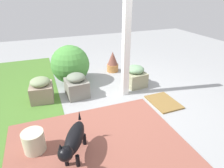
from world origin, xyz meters
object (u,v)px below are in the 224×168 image
(stone_planter_far, at_px, (41,90))
(terracotta_pot_spiky, at_px, (113,62))
(round_shrub, at_px, (70,64))
(stone_planter_nearest, at_px, (135,76))
(stone_planter_mid, at_px, (77,85))
(ceramic_urn, at_px, (34,142))
(porch_pillar, at_px, (126,38))
(doormat, at_px, (164,102))
(dog, at_px, (74,140))

(stone_planter_far, relative_size, terracotta_pot_spiky, 0.90)
(round_shrub, height_order, terracotta_pot_spiky, round_shrub)
(stone_planter_nearest, xyz_separation_m, stone_planter_mid, (0.00, 1.31, 0.00))
(ceramic_urn, bearing_deg, porch_pillar, -59.88)
(doormat, bearing_deg, stone_planter_mid, 59.65)
(stone_planter_far, xyz_separation_m, round_shrub, (0.64, -0.68, 0.20))
(doormat, bearing_deg, ceramic_urn, 100.48)
(stone_planter_far, bearing_deg, porch_pillar, -101.75)
(terracotta_pot_spiky, bearing_deg, ceramic_urn, 138.79)
(terracotta_pot_spiky, relative_size, dog, 0.74)
(stone_planter_nearest, height_order, stone_planter_far, stone_planter_far)
(dog, bearing_deg, porch_pillar, -44.02)
(stone_planter_mid, height_order, stone_planter_far, stone_planter_mid)
(stone_planter_nearest, xyz_separation_m, doormat, (-0.87, -0.18, -0.21))
(porch_pillar, bearing_deg, stone_planter_mid, 73.76)
(doormat, bearing_deg, stone_planter_nearest, 11.81)
(porch_pillar, height_order, stone_planter_mid, porch_pillar)
(porch_pillar, height_order, terracotta_pot_spiky, porch_pillar)
(porch_pillar, height_order, round_shrub, porch_pillar)
(dog, bearing_deg, stone_planter_far, 10.44)
(round_shrub, bearing_deg, stone_planter_far, 133.06)
(stone_planter_nearest, height_order, round_shrub, round_shrub)
(porch_pillar, distance_m, round_shrub, 1.52)
(porch_pillar, height_order, stone_planter_far, porch_pillar)
(porch_pillar, distance_m, stone_planter_far, 1.88)
(stone_planter_nearest, distance_m, doormat, 0.92)
(porch_pillar, bearing_deg, round_shrub, 43.48)
(stone_planter_nearest, distance_m, round_shrub, 1.48)
(porch_pillar, relative_size, stone_planter_far, 4.81)
(stone_planter_mid, relative_size, dog, 0.69)
(dog, bearing_deg, stone_planter_nearest, -45.92)
(stone_planter_mid, bearing_deg, stone_planter_nearest, -90.05)
(stone_planter_mid, relative_size, round_shrub, 0.57)
(porch_pillar, distance_m, dog, 2.05)
(stone_planter_nearest, height_order, dog, dog)
(stone_planter_nearest, distance_m, stone_planter_mid, 1.31)
(stone_planter_nearest, xyz_separation_m, stone_planter_far, (0.06, 1.98, 0.00))
(stone_planter_nearest, xyz_separation_m, dog, (-1.61, 1.67, 0.07))
(dog, bearing_deg, ceramic_urn, 56.79)
(stone_planter_mid, bearing_deg, dog, 167.44)
(stone_planter_mid, distance_m, round_shrub, 0.73)
(porch_pillar, height_order, stone_planter_nearest, porch_pillar)
(stone_planter_far, bearing_deg, stone_planter_mid, -95.22)
(stone_planter_far, height_order, ceramic_urn, stone_planter_far)
(stone_planter_nearest, relative_size, dog, 0.69)
(porch_pillar, xyz_separation_m, round_shrub, (0.97, 0.92, -0.72))
(stone_planter_mid, distance_m, dog, 1.66)
(dog, bearing_deg, round_shrub, -9.19)
(stone_planter_nearest, bearing_deg, stone_planter_far, 88.19)
(terracotta_pot_spiky, distance_m, doormat, 1.88)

